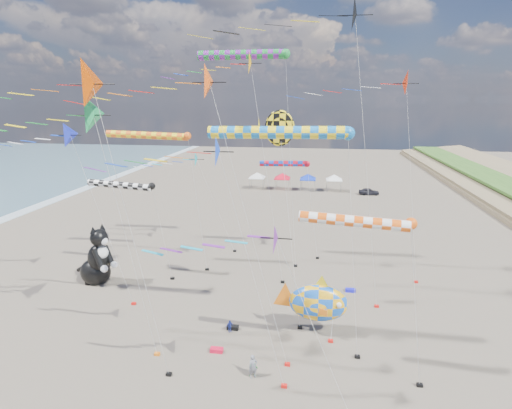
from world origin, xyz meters
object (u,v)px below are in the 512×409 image
object	(u,v)px
fish_inflatable	(317,303)
person_adult	(253,367)
child_green	(253,368)
parked_car	(369,191)
child_blue	(230,326)
cat_inflatable	(97,254)

from	to	relation	value
fish_inflatable	person_adult	xyz separation A→B (m)	(-3.96, -5.64, -1.79)
child_green	parked_car	distance (m)	54.77
child_green	child_blue	distance (m)	5.40
cat_inflatable	fish_inflatable	distance (m)	21.60
child_blue	parked_car	bearing A→B (deg)	35.77
cat_inflatable	child_green	bearing A→B (deg)	-10.74
cat_inflatable	child_blue	distance (m)	15.88
cat_inflatable	parked_car	bearing A→B (deg)	76.87
parked_car	child_green	bearing A→B (deg)	161.41
cat_inflatable	child_blue	size ratio (longest dim) A/B	6.16
child_green	parked_car	size ratio (longest dim) A/B	0.31
cat_inflatable	person_adult	world-z (taller)	cat_inflatable
parked_car	fish_inflatable	bearing A→B (deg)	164.35
fish_inflatable	child_green	xyz separation A→B (m)	(-3.95, -5.53, -2.01)
person_adult	child_blue	bearing A→B (deg)	88.17
child_green	fish_inflatable	bearing A→B (deg)	45.67
child_green	parked_car	bearing A→B (deg)	67.11
child_green	parked_car	world-z (taller)	parked_car
child_blue	parked_car	world-z (taller)	parked_car
parked_car	cat_inflatable	bearing A→B (deg)	139.74
fish_inflatable	parked_car	distance (m)	48.54
person_adult	child_blue	xyz separation A→B (m)	(-2.58, 4.84, -0.30)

